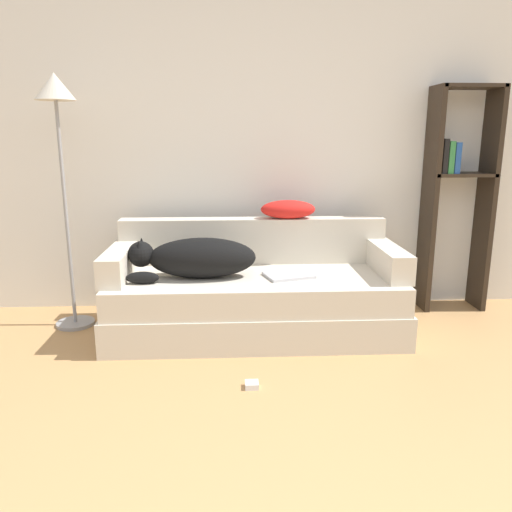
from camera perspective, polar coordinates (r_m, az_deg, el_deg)
wall_back at (r=3.80m, az=1.44°, el=14.42°), size 8.15×0.06×2.70m
couch at (r=3.35m, az=-0.08°, el=-5.53°), size 1.91×0.81×0.40m
couch_backrest at (r=3.57m, az=-0.35°, el=1.78°), size 1.87×0.15×0.32m
couch_arm_left at (r=3.33m, az=-15.41°, el=-0.82°), size 0.15×0.62×0.18m
couch_arm_right at (r=3.41m, az=14.88°, el=-0.45°), size 0.15×0.62×0.18m
dog at (r=3.21m, az=-6.89°, el=-0.21°), size 0.81×0.30×0.26m
laptop at (r=3.25m, az=3.75°, el=-2.21°), size 0.35×0.29×0.02m
throw_pillow at (r=3.54m, az=3.68°, el=5.34°), size 0.39×0.21×0.13m
bookshelf at (r=3.99m, az=22.00°, el=7.36°), size 0.47×0.26×1.64m
floor_lamp at (r=3.53m, az=-21.68°, el=13.57°), size 0.26×0.26×1.68m
power_adapter at (r=2.71m, az=-0.48°, el=-14.51°), size 0.07×0.07×0.03m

